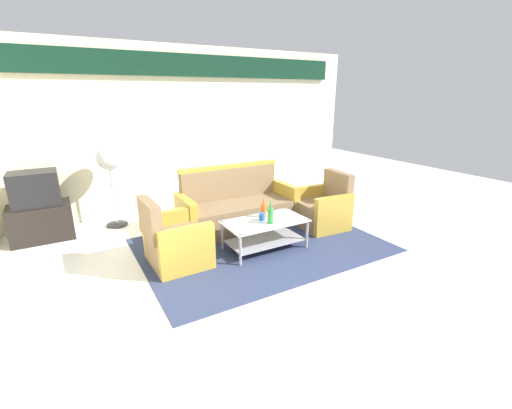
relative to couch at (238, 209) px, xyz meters
The scene contains 13 objects.
ground_plane 1.56m from the couch, 92.55° to the right, with size 14.00×14.00×0.00m, color white.
wall_back 1.92m from the couch, 92.55° to the left, with size 6.52×0.19×2.80m.
rug 0.81m from the couch, 90.74° to the right, with size 3.22×2.28×0.01m, color #2D3856.
couch is the anchor object (origin of this frame).
armchair_left 1.39m from the couch, 150.66° to the right, with size 0.72×0.78×0.85m.
armchair_right 1.33m from the couch, 26.94° to the right, with size 0.75×0.81×0.85m.
coffee_table 0.87m from the couch, 92.16° to the right, with size 1.10×0.60×0.40m.
bottle_orange 0.76m from the couch, 87.90° to the right, with size 0.08×0.08×0.25m.
bottle_green 1.00m from the couch, 91.19° to the right, with size 0.08×0.08×0.29m.
cup 0.85m from the couch, 94.07° to the right, with size 0.08×0.08×0.10m, color #2659A5.
tv_stand 2.83m from the couch, 158.75° to the left, with size 0.80×0.50×0.52m, color black.
television 2.86m from the couch, 158.71° to the left, with size 0.61×0.46×0.48m.
pedestal_fan 2.07m from the couch, 146.56° to the left, with size 0.36×0.36×1.27m.
Camera 1 is at (-2.21, -3.00, 2.03)m, focal length 24.22 mm.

